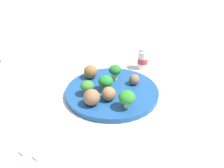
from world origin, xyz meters
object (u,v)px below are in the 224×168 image
broccoli_floret_mid_left (87,86)px  broccoli_floret_far_rim (106,81)px  knife (45,137)px  yogurt_bottle (143,59)px  meatball_front_right (134,79)px  fork (54,145)px  napkin (52,141)px  plate (112,92)px  meatball_far_rim (90,72)px  broccoli_floret_back_right (127,98)px  meatball_mid_left (109,94)px  meatball_back_right (91,97)px  broccoli_floret_back_left (115,70)px

broccoli_floret_mid_left → broccoli_floret_far_rim: broccoli_floret_far_rim is taller
knife → yogurt_bottle: 0.45m
meatball_front_right → fork: (0.32, -0.01, -0.02)m
napkin → knife: 0.02m
plate → meatball_far_rim: size_ratio=6.41×
broccoli_floret_mid_left → yogurt_bottle: size_ratio=0.57×
broccoli_floret_back_right → meatball_front_right: bearing=-156.9°
broccoli_floret_far_rim → broccoli_floret_mid_left: bearing=-28.8°
meatball_far_rim → meatball_mid_left: size_ratio=1.09×
meatball_front_right → yogurt_bottle: bearing=-159.9°
plate → knife: (0.25, -0.01, -0.00)m
meatball_mid_left → fork: bearing=0.5°
broccoli_floret_mid_left → yogurt_bottle: 0.26m
fork → knife: same height
meatball_far_rim → knife: (0.27, 0.09, -0.03)m
meatball_back_right → napkin: bearing=3.7°
broccoli_floret_back_right → meatball_front_right: size_ratio=1.56×
broccoli_floret_back_left → fork: broccoli_floret_back_left is taller
yogurt_bottle → broccoli_floret_back_right: bearing=21.5°
fork → yogurt_bottle: size_ratio=1.59×
broccoli_floret_back_left → napkin: broccoli_floret_back_left is taller
plate → meatball_far_rim: meatball_far_rim is taller
plate → meatball_mid_left: meatball_mid_left is taller
knife → napkin: bearing=106.9°
broccoli_floret_mid_left → broccoli_floret_far_rim: size_ratio=0.92×
meatball_back_right → fork: 0.17m
meatball_back_right → napkin: size_ratio=0.27×
broccoli_floret_back_left → meatball_mid_left: 0.12m
broccoli_floret_far_rim → meatball_back_right: size_ratio=1.02×
plate → meatball_front_right: meatball_front_right is taller
meatball_back_right → yogurt_bottle: bearing=-177.6°
meatball_far_rim → yogurt_bottle: yogurt_bottle is taller
broccoli_floret_back_left → yogurt_bottle: yogurt_bottle is taller
broccoli_floret_mid_left → fork: size_ratio=0.36×
meatball_mid_left → broccoli_floret_far_rim: bearing=-132.8°
napkin → broccoli_floret_mid_left: bearing=-164.5°
meatball_mid_left → fork: 0.21m
napkin → meatball_front_right: bearing=175.0°
meatball_mid_left → broccoli_floret_back_right: bearing=88.9°
meatball_back_right → knife: 0.16m
yogurt_bottle → plate: bearing=3.9°
broccoli_floret_back_left → broccoli_floret_back_right: (0.11, 0.11, 0.00)m
broccoli_floret_far_rim → knife: bearing=1.2°
broccoli_floret_mid_left → meatball_mid_left: 0.07m
meatball_back_right → fork: meatball_back_right is taller
meatball_far_rim → meatball_front_right: (-0.05, 0.13, -0.01)m
plate → fork: (0.26, 0.03, -0.00)m
plate → broccoli_floret_back_right: bearing=60.3°
broccoli_floret_back_left → meatball_far_rim: size_ratio=1.14×
broccoli_floret_mid_left → yogurt_bottle: (-0.26, 0.03, -0.01)m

